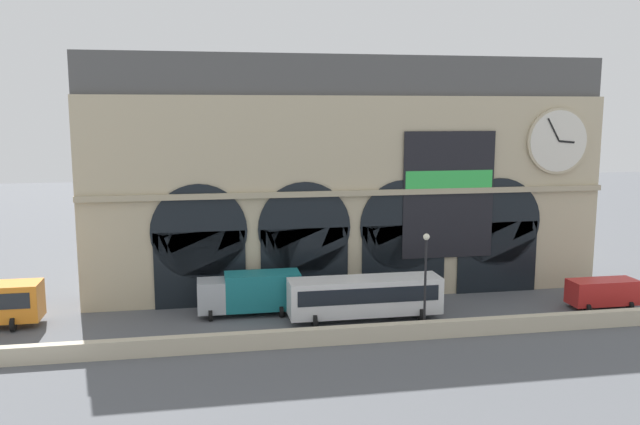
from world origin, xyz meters
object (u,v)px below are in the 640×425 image
Objects in this scene: van_east at (602,292)px; street_lamp_quayside at (426,270)px; box_truck_midwest at (250,292)px; bus_center at (365,296)px.

van_east is 0.75× the size of street_lamp_quayside.
bus_center is (7.98, -2.80, 0.08)m from box_truck_midwest.
van_east is 16.01m from street_lamp_quayside.
box_truck_midwest is at bearing 160.66° from bus_center.
street_lamp_quayside reaches higher than box_truck_midwest.
van_east is at bearing -1.13° from bus_center.
box_truck_midwest is 26.75m from van_east.
box_truck_midwest reaches higher than van_east.
bus_center is at bearing 131.96° from street_lamp_quayside.
bus_center reaches higher than van_east.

